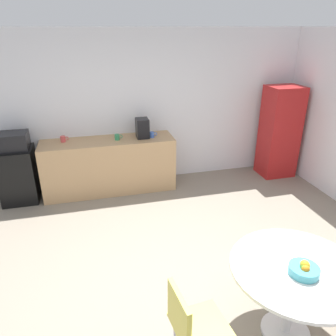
{
  "coord_description": "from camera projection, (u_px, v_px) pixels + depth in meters",
  "views": [
    {
      "loc": [
        -0.84,
        -2.46,
        2.61
      ],
      "look_at": [
        0.1,
        1.2,
        0.95
      ],
      "focal_mm": 34.71,
      "sensor_mm": 36.0,
      "label": 1
    }
  ],
  "objects": [
    {
      "name": "microwave",
      "position": [
        11.0,
        141.0,
        4.92
      ],
      "size": [
        0.48,
        0.38,
        0.26
      ],
      "primitive_type": "cube",
      "color": "black",
      "rests_on": "mini_fridge"
    },
    {
      "name": "fruit_bowl",
      "position": [
        304.0,
        269.0,
        2.62
      ],
      "size": [
        0.24,
        0.24,
        0.13
      ],
      "color": "teal",
      "rests_on": "round_table"
    },
    {
      "name": "counter_block",
      "position": [
        109.0,
        166.0,
        5.46
      ],
      "size": [
        2.16,
        0.6,
        0.9
      ],
      "primitive_type": "cube",
      "color": "tan",
      "rests_on": "ground_plane"
    },
    {
      "name": "mug_white",
      "position": [
        117.0,
        137.0,
        5.28
      ],
      "size": [
        0.13,
        0.08,
        0.09
      ],
      "color": "#338C59",
      "rests_on": "counter_block"
    },
    {
      "name": "wall_back",
      "position": [
        136.0,
        109.0,
        5.56
      ],
      "size": [
        6.0,
        0.1,
        2.6
      ],
      "primitive_type": "cube",
      "color": "silver",
      "rests_on": "ground_plane"
    },
    {
      "name": "round_table",
      "position": [
        295.0,
        280.0,
        2.77
      ],
      "size": [
        1.13,
        1.13,
        0.76
      ],
      "color": "silver",
      "rests_on": "ground_plane"
    },
    {
      "name": "mug_red",
      "position": [
        63.0,
        139.0,
        5.19
      ],
      "size": [
        0.13,
        0.08,
        0.09
      ],
      "color": "#D84C4C",
      "rests_on": "counter_block"
    },
    {
      "name": "locker_cabinet",
      "position": [
        280.0,
        132.0,
        5.93
      ],
      "size": [
        0.6,
        0.5,
        1.66
      ],
      "primitive_type": "cube",
      "color": "#B21E1E",
      "rests_on": "ground_plane"
    },
    {
      "name": "ground_plane",
      "position": [
        187.0,
        296.0,
        3.42
      ],
      "size": [
        6.0,
        6.0,
        0.0
      ],
      "primitive_type": "plane",
      "color": "gray"
    },
    {
      "name": "mini_fridge",
      "position": [
        18.0,
        175.0,
        5.14
      ],
      "size": [
        0.54,
        0.54,
        0.87
      ],
      "primitive_type": "cube",
      "color": "black",
      "rests_on": "ground_plane"
    },
    {
      "name": "chair_yellow",
      "position": [
        190.0,
        322.0,
        2.49
      ],
      "size": [
        0.46,
        0.46,
        0.83
      ],
      "color": "silver",
      "rests_on": "ground_plane"
    },
    {
      "name": "coffee_maker",
      "position": [
        142.0,
        128.0,
        5.35
      ],
      "size": [
        0.2,
        0.24,
        0.32
      ],
      "primitive_type": "cube",
      "color": "black",
      "rests_on": "counter_block"
    },
    {
      "name": "mug_green",
      "position": [
        152.0,
        135.0,
        5.4
      ],
      "size": [
        0.13,
        0.08,
        0.09
      ],
      "color": "#3F66BF",
      "rests_on": "counter_block"
    }
  ]
}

